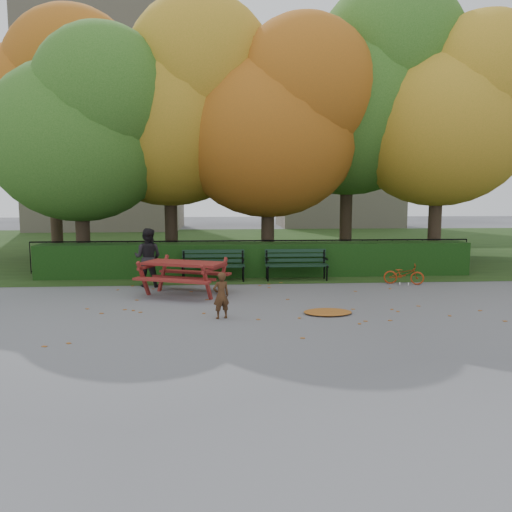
{
  "coord_description": "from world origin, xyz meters",
  "views": [
    {
      "loc": [
        -1.07,
        -10.52,
        2.47
      ],
      "look_at": [
        -0.24,
        1.31,
        1.0
      ],
      "focal_mm": 35.0,
      "sensor_mm": 36.0,
      "label": 1
    }
  ],
  "objects": [
    {
      "name": "tree_d",
      "position": [
        3.88,
        7.23,
        5.98
      ],
      "size": [
        7.14,
        6.8,
        9.58
      ],
      "color": "black",
      "rests_on": "ground"
    },
    {
      "name": "leaf_scatter",
      "position": [
        0.0,
        0.3,
        0.01
      ],
      "size": [
        9.0,
        5.7,
        0.01
      ],
      "primitive_type": null,
      "color": "#77340E",
      "rests_on": "ground"
    },
    {
      "name": "grass_strip",
      "position": [
        0.0,
        14.0,
        0.01
      ],
      "size": [
        90.0,
        90.0,
        0.0
      ],
      "primitive_type": "plane",
      "color": "#1D3411",
      "rests_on": "ground"
    },
    {
      "name": "ground",
      "position": [
        0.0,
        0.0,
        0.0
      ],
      "size": [
        90.0,
        90.0,
        0.0
      ],
      "primitive_type": "plane",
      "color": "slate",
      "rests_on": "ground"
    },
    {
      "name": "building_left",
      "position": [
        -9.0,
        26.0,
        7.5
      ],
      "size": [
        10.0,
        7.0,
        15.0
      ],
      "primitive_type": "cube",
      "color": "#B0A48C",
      "rests_on": "ground"
    },
    {
      "name": "building_right",
      "position": [
        8.0,
        28.0,
        6.0
      ],
      "size": [
        9.0,
        6.0,
        12.0
      ],
      "primitive_type": "cube",
      "color": "#B0A48C",
      "rests_on": "ground"
    },
    {
      "name": "leaf_pile",
      "position": [
        1.13,
        -0.49,
        0.03
      ],
      "size": [
        1.19,
        1.02,
        0.07
      ],
      "primitive_type": "ellipsoid",
      "rotation": [
        0.0,
        0.0,
        0.37
      ],
      "color": "#77340E",
      "rests_on": "ground"
    },
    {
      "name": "tree_a",
      "position": [
        -5.19,
        5.58,
        4.52
      ],
      "size": [
        5.88,
        5.6,
        7.48
      ],
      "color": "black",
      "rests_on": "ground"
    },
    {
      "name": "iron_fence",
      "position": [
        0.0,
        5.3,
        0.54
      ],
      "size": [
        14.0,
        0.04,
        1.02
      ],
      "color": "black",
      "rests_on": "ground"
    },
    {
      "name": "hedge",
      "position": [
        0.0,
        4.5,
        0.5
      ],
      "size": [
        13.0,
        0.9,
        1.0
      ],
      "primitive_type": "cube",
      "color": "black",
      "rests_on": "ground"
    },
    {
      "name": "tree_g",
      "position": [
        8.33,
        9.76,
        5.37
      ],
      "size": [
        6.3,
        6.0,
        8.55
      ],
      "color": "black",
      "rests_on": "ground"
    },
    {
      "name": "tree_f",
      "position": [
        -7.13,
        9.24,
        5.69
      ],
      "size": [
        6.93,
        6.6,
        9.19
      ],
      "color": "black",
      "rests_on": "ground"
    },
    {
      "name": "tree_b",
      "position": [
        -2.44,
        6.75,
        5.4
      ],
      "size": [
        6.72,
        6.4,
        8.79
      ],
      "color": "black",
      "rests_on": "ground"
    },
    {
      "name": "tree_e",
      "position": [
        6.52,
        5.77,
        5.08
      ],
      "size": [
        6.09,
        5.8,
        8.16
      ],
      "color": "black",
      "rests_on": "ground"
    },
    {
      "name": "adult",
      "position": [
        -3.04,
        2.9,
        0.79
      ],
      "size": [
        0.88,
        0.75,
        1.57
      ],
      "primitive_type": "imported",
      "rotation": [
        0.0,
        0.0,
        2.92
      ],
      "color": "black",
      "rests_on": "ground"
    },
    {
      "name": "bicycle",
      "position": [
        3.95,
        2.74,
        0.28
      ],
      "size": [
        1.14,
        0.67,
        0.57
      ],
      "primitive_type": "imported",
      "rotation": [
        0.0,
        0.0,
        1.28
      ],
      "color": "#9A2C0E",
      "rests_on": "ground"
    },
    {
      "name": "bench_left",
      "position": [
        -1.3,
        3.7,
        0.52
      ],
      "size": [
        1.8,
        0.57,
        0.88
      ],
      "color": "black",
      "rests_on": "ground"
    },
    {
      "name": "picnic_table",
      "position": [
        -2.0,
        1.67,
        0.64
      ],
      "size": [
        2.37,
        2.17,
        0.94
      ],
      "rotation": [
        0.0,
        0.0,
        -0.39
      ],
      "color": "maroon",
      "rests_on": "ground"
    },
    {
      "name": "bench_right",
      "position": [
        1.1,
        3.7,
        0.52
      ],
      "size": [
        1.8,
        0.57,
        0.88
      ],
      "color": "black",
      "rests_on": "ground"
    },
    {
      "name": "tree_c",
      "position": [
        0.83,
        5.96,
        4.82
      ],
      "size": [
        6.3,
        6.0,
        8.0
      ],
      "color": "black",
      "rests_on": "ground"
    },
    {
      "name": "child",
      "position": [
        -1.08,
        -0.75,
        0.47
      ],
      "size": [
        0.4,
        0.33,
        0.94
      ],
      "primitive_type": "imported",
      "rotation": [
        0.0,
        0.0,
        3.51
      ],
      "color": "#442815",
      "rests_on": "ground"
    }
  ]
}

